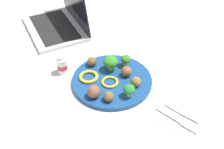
# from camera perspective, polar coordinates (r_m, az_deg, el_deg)

# --- Properties ---
(ground_plane) EXTENTS (4.00, 4.00, 0.00)m
(ground_plane) POSITION_cam_1_polar(r_m,az_deg,el_deg) (0.97, 0.00, -1.61)
(ground_plane) COLOR beige
(plate) EXTENTS (0.28, 0.28, 0.02)m
(plate) POSITION_cam_1_polar(r_m,az_deg,el_deg) (0.97, 0.00, -1.26)
(plate) COLOR navy
(plate) RESTS_ON ground_plane
(broccoli_floret_center) EXTENTS (0.04, 0.04, 0.05)m
(broccoli_floret_center) POSITION_cam_1_polar(r_m,az_deg,el_deg) (1.00, 2.82, 3.11)
(broccoli_floret_center) COLOR #A1C06B
(broccoli_floret_center) RESTS_ON plate
(broccoli_floret_front_left) EXTENTS (0.04, 0.04, 0.05)m
(broccoli_floret_front_left) POSITION_cam_1_polar(r_m,az_deg,el_deg) (0.88, 3.55, -3.15)
(broccoli_floret_front_left) COLOR #ABBB76
(broccoli_floret_front_left) RESTS_ON plate
(broccoli_floret_near_rim) EXTENTS (0.05, 0.05, 0.06)m
(broccoli_floret_near_rim) POSITION_cam_1_polar(r_m,az_deg,el_deg) (0.98, -0.30, 2.59)
(broccoli_floret_near_rim) COLOR #ADCD6D
(broccoli_floret_near_rim) RESTS_ON plate
(meatball_back_left) EXTENTS (0.04, 0.04, 0.04)m
(meatball_back_left) POSITION_cam_1_polar(r_m,az_deg,el_deg) (0.96, 2.99, 0.64)
(meatball_back_left) COLOR brown
(meatball_back_left) RESTS_ON plate
(meatball_center) EXTENTS (0.03, 0.03, 0.03)m
(meatball_center) POSITION_cam_1_polar(r_m,az_deg,el_deg) (0.88, -0.69, -4.56)
(meatball_center) COLOR brown
(meatball_center) RESTS_ON plate
(meatball_mid_right) EXTENTS (0.04, 0.04, 0.04)m
(meatball_mid_right) POSITION_cam_1_polar(r_m,az_deg,el_deg) (1.01, -4.19, 2.70)
(meatball_mid_right) COLOR brown
(meatball_mid_right) RESTS_ON plate
(meatball_mid_left) EXTENTS (0.04, 0.04, 0.04)m
(meatball_mid_left) POSITION_cam_1_polar(r_m,az_deg,el_deg) (0.89, -4.00, -3.43)
(meatball_mid_left) COLOR brown
(meatball_mid_left) RESTS_ON plate
(meatball_front_left) EXTENTS (0.04, 0.04, 0.04)m
(meatball_front_left) POSITION_cam_1_polar(r_m,az_deg,el_deg) (0.93, 4.96, -1.49)
(meatball_front_left) COLOR brown
(meatball_front_left) RESTS_ON plate
(pepper_ring_far_rim) EXTENTS (0.08, 0.08, 0.01)m
(pepper_ring_far_rim) POSITION_cam_1_polar(r_m,az_deg,el_deg) (0.97, -4.85, -0.46)
(pepper_ring_far_rim) COLOR yellow
(pepper_ring_far_rim) RESTS_ON plate
(pepper_ring_front_left) EXTENTS (0.06, 0.06, 0.01)m
(pepper_ring_front_left) POSITION_cam_1_polar(r_m,az_deg,el_deg) (0.94, -0.46, -1.56)
(pepper_ring_front_left) COLOR yellow
(pepper_ring_front_left) RESTS_ON plate
(napkin) EXTENTS (0.18, 0.13, 0.01)m
(napkin) POSITION_cam_1_polar(r_m,az_deg,el_deg) (0.88, 13.75, -8.52)
(napkin) COLOR white
(napkin) RESTS_ON ground_plane
(fork) EXTENTS (0.12, 0.03, 0.01)m
(fork) POSITION_cam_1_polar(r_m,az_deg,el_deg) (0.89, 14.75, -7.81)
(fork) COLOR silver
(fork) RESTS_ON napkin
(knife) EXTENTS (0.15, 0.03, 0.01)m
(knife) POSITION_cam_1_polar(r_m,az_deg,el_deg) (0.87, 13.69, -9.27)
(knife) COLOR silver
(knife) RESTS_ON napkin
(yogurt_bottle) EXTENTS (0.04, 0.04, 0.07)m
(yogurt_bottle) POSITION_cam_1_polar(r_m,az_deg,el_deg) (1.01, -10.30, 1.87)
(yogurt_bottle) COLOR white
(yogurt_bottle) RESTS_ON ground_plane
(laptop) EXTENTS (0.39, 0.35, 0.22)m
(laptop) POSITION_cam_1_polar(r_m,az_deg,el_deg) (1.27, -10.77, 10.94)
(laptop) COLOR silver
(laptop) RESTS_ON ground_plane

